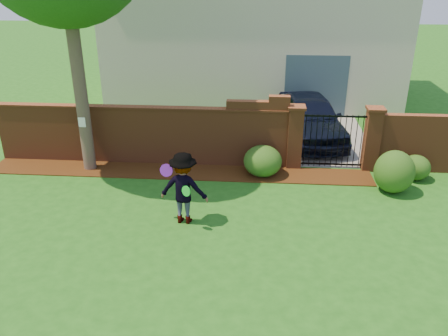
# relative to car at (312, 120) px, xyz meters

# --- Properties ---
(ground) EXTENTS (80.00, 80.00, 0.01)m
(ground) POSITION_rel_car_xyz_m (-3.12, -6.19, -0.77)
(ground) COLOR #1E5715
(ground) RESTS_ON ground
(mulch_bed) EXTENTS (11.10, 1.08, 0.03)m
(mulch_bed) POSITION_rel_car_xyz_m (-4.07, -2.86, -0.75)
(mulch_bed) COLOR #341A09
(mulch_bed) RESTS_ON ground
(brick_wall) EXTENTS (8.70, 0.31, 2.16)m
(brick_wall) POSITION_rel_car_xyz_m (-5.13, -2.19, 0.16)
(brick_wall) COLOR brown
(brick_wall) RESTS_ON ground
(brick_wall_return) EXTENTS (4.00, 0.25, 1.70)m
(brick_wall_return) POSITION_rel_car_xyz_m (3.48, -2.19, 0.08)
(brick_wall_return) COLOR brown
(brick_wall_return) RESTS_ON ground
(pillar_left) EXTENTS (0.50, 0.50, 1.88)m
(pillar_left) POSITION_rel_car_xyz_m (-0.72, -2.19, 0.19)
(pillar_left) COLOR brown
(pillar_left) RESTS_ON ground
(pillar_right) EXTENTS (0.50, 0.50, 1.88)m
(pillar_right) POSITION_rel_car_xyz_m (1.48, -2.19, 0.19)
(pillar_right) COLOR brown
(pillar_right) RESTS_ON ground
(iron_gate) EXTENTS (1.78, 0.03, 1.60)m
(iron_gate) POSITION_rel_car_xyz_m (0.38, -2.19, 0.08)
(iron_gate) COLOR black
(iron_gate) RESTS_ON ground
(driveway) EXTENTS (3.20, 8.00, 0.01)m
(driveway) POSITION_rel_car_xyz_m (0.38, 1.81, -0.76)
(driveway) COLOR gray
(driveway) RESTS_ON ground
(house) EXTENTS (12.40, 6.40, 6.30)m
(house) POSITION_rel_car_xyz_m (-2.12, 5.80, 2.39)
(house) COLOR beige
(house) RESTS_ON ground
(car) EXTENTS (2.53, 4.75, 1.54)m
(car) POSITION_rel_car_xyz_m (0.00, 0.00, 0.00)
(car) COLOR black
(car) RESTS_ON ground
(paper_notice) EXTENTS (0.20, 0.01, 0.28)m
(paper_notice) POSITION_rel_car_xyz_m (-6.72, -2.98, 0.73)
(paper_notice) COLOR white
(paper_notice) RESTS_ON tree
(shrub_left) EXTENTS (1.09, 1.09, 0.89)m
(shrub_left) POSITION_rel_car_xyz_m (-1.64, -2.88, -0.33)
(shrub_left) COLOR #1B4915
(shrub_left) RESTS_ON ground
(shrub_middle) EXTENTS (1.04, 1.04, 1.15)m
(shrub_middle) POSITION_rel_car_xyz_m (1.80, -3.63, -0.20)
(shrub_middle) COLOR #1B4915
(shrub_middle) RESTS_ON ground
(shrub_right) EXTENTS (0.79, 0.79, 0.70)m
(shrub_right) POSITION_rel_car_xyz_m (2.63, -2.79, -0.42)
(shrub_right) COLOR #1B4915
(shrub_right) RESTS_ON ground
(man) EXTENTS (1.19, 0.78, 1.73)m
(man) POSITION_rel_car_xyz_m (-3.46, -5.62, 0.10)
(man) COLOR gray
(man) RESTS_ON ground
(frisbee_purple) EXTENTS (0.30, 0.12, 0.29)m
(frisbee_purple) POSITION_rel_car_xyz_m (-3.82, -5.62, 0.55)
(frisbee_purple) COLOR #6D1BAB
(frisbee_purple) RESTS_ON man
(frisbee_green) EXTENTS (0.23, 0.19, 0.24)m
(frisbee_green) POSITION_rel_car_xyz_m (-3.34, -5.94, 0.21)
(frisbee_green) COLOR green
(frisbee_green) RESTS_ON man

